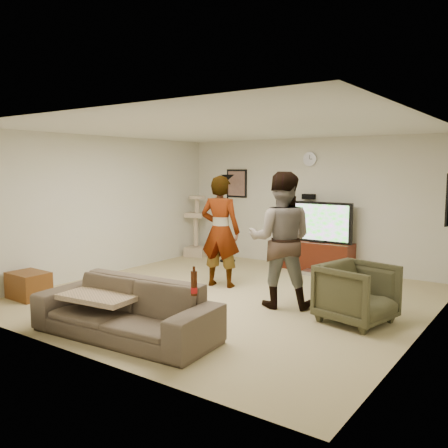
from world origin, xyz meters
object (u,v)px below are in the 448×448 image
Objects in this scene: person_right at (281,240)px; sofa at (125,309)px; tv_stand at (318,256)px; floor_lamp at (228,219)px; beer_bottle at (194,283)px; side_table at (29,285)px; armchair at (357,293)px; person_left at (220,231)px; cat_tree at (196,226)px; tv at (319,222)px.

person_right is 0.85× the size of sofa.
tv_stand is 0.73× the size of floor_lamp.
beer_bottle is 0.42× the size of side_table.
armchair is at bearing 21.41° from side_table.
sofa reaches higher than tv_stand.
tv_stand is 2.02m from floor_lamp.
floor_lamp is 0.99× the size of person_left.
floor_lamp reaches higher than cat_tree.
floor_lamp is 4.16m from side_table.
side_table is at bearing -122.25° from tv.
side_table is at bearing 123.87° from armchair.
cat_tree reaches higher than beer_bottle.
tv_stand is 1.58× the size of armchair.
beer_bottle is 3.46m from side_table.
sofa reaches higher than side_table.
sofa is 2.68× the size of armchair.
side_table is (-3.40, 0.30, -0.58)m from beer_bottle.
tv is at bearing 57.75° from side_table.
tv is at bearing -125.21° from person_left.
tv_stand is 3.07m from armchair.
floor_lamp reaches higher than side_table.
armchair is (2.48, -0.53, -0.53)m from person_left.
floor_lamp is 3.30m from person_right.
tv_stand is 2.30m from person_left.
tv is 1.92m from floor_lamp.
cat_tree is 0.61× the size of sofa.
sofa is (1.57, -4.33, -0.57)m from floor_lamp.
cat_tree is 0.71× the size of person_right.
tv is at bearing 81.47° from sofa.
person_right reaches higher than sofa.
person_right is 1.27m from armchair.
beer_bottle is (0.15, -2.11, -0.17)m from person_right.
person_left is at bearing -111.55° from tv_stand.
tv is 4.66m from beer_bottle.
tv is 2.55m from person_right.
armchair is (0.98, 2.02, -0.40)m from beer_bottle.
cat_tree is 0.74× the size of person_left.
tv is 0.58× the size of sofa.
floor_lamp is 0.81× the size of sofa.
person_right reaches higher than cat_tree.
person_right is at bearing -77.84° from tv_stand.
sofa is at bearing 87.08° from person_left.
side_table is at bearing 4.45° from person_right.
sofa is at bearing -94.06° from tv.
floor_lamp is at bearing -171.74° from tv_stand.
person_left is 1.42m from person_right.
tv is at bearing 3.67° from cat_tree.
cat_tree is at bearing 114.94° from sofa.
sofa is 8.85× the size of beer_bottle.
cat_tree is 5.36× the size of beer_bottle.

